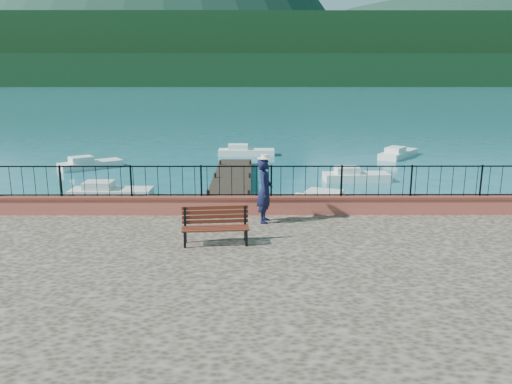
{
  "coord_description": "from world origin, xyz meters",
  "views": [
    {
      "loc": [
        -0.84,
        -11.61,
        5.45
      ],
      "look_at": [
        -0.79,
        2.0,
        2.3
      ],
      "focal_mm": 35.0,
      "sensor_mm": 36.0,
      "label": 1
    }
  ],
  "objects_px": {
    "park_bench": "(216,233)",
    "boat_2": "(357,174)",
    "boat_4": "(246,150)",
    "boat_3": "(91,162)",
    "boat_0": "(111,189)",
    "person": "(265,191)",
    "boat_1": "(339,201)",
    "boat_5": "(399,151)"
  },
  "relations": [
    {
      "from": "person",
      "to": "boat_4",
      "type": "bearing_deg",
      "value": 10.35
    },
    {
      "from": "boat_2",
      "to": "boat_1",
      "type": "bearing_deg",
      "value": -111.14
    },
    {
      "from": "person",
      "to": "boat_4",
      "type": "xyz_separation_m",
      "value": [
        -0.86,
        20.84,
        -1.76
      ]
    },
    {
      "from": "person",
      "to": "boat_5",
      "type": "relative_size",
      "value": 0.45
    },
    {
      "from": "boat_0",
      "to": "boat_2",
      "type": "bearing_deg",
      "value": 17.53
    },
    {
      "from": "boat_3",
      "to": "boat_4",
      "type": "xyz_separation_m",
      "value": [
        9.43,
        5.19,
        0.0
      ]
    },
    {
      "from": "boat_1",
      "to": "boat_4",
      "type": "distance_m",
      "value": 15.58
    },
    {
      "from": "boat_2",
      "to": "park_bench",
      "type": "bearing_deg",
      "value": -118.34
    },
    {
      "from": "boat_0",
      "to": "boat_1",
      "type": "bearing_deg",
      "value": -12.15
    },
    {
      "from": "person",
      "to": "boat_1",
      "type": "relative_size",
      "value": 0.46
    },
    {
      "from": "boat_1",
      "to": "boat_5",
      "type": "distance_m",
      "value": 15.56
    },
    {
      "from": "park_bench",
      "to": "boat_5",
      "type": "relative_size",
      "value": 0.42
    },
    {
      "from": "boat_0",
      "to": "boat_1",
      "type": "xyz_separation_m",
      "value": [
        10.13,
        -2.19,
        0.0
      ]
    },
    {
      "from": "boat_2",
      "to": "boat_5",
      "type": "xyz_separation_m",
      "value": [
        4.57,
        8.15,
        0.0
      ]
    },
    {
      "from": "park_bench",
      "to": "boat_4",
      "type": "bearing_deg",
      "value": 83.47
    },
    {
      "from": "boat_4",
      "to": "boat_3",
      "type": "bearing_deg",
      "value": -150.63
    },
    {
      "from": "boat_2",
      "to": "boat_0",
      "type": "bearing_deg",
      "value": -165.72
    },
    {
      "from": "park_bench",
      "to": "boat_0",
      "type": "relative_size",
      "value": 0.48
    },
    {
      "from": "person",
      "to": "boat_0",
      "type": "relative_size",
      "value": 0.52
    },
    {
      "from": "park_bench",
      "to": "boat_3",
      "type": "height_order",
      "value": "park_bench"
    },
    {
      "from": "park_bench",
      "to": "boat_2",
      "type": "bearing_deg",
      "value": 59.46
    },
    {
      "from": "boat_2",
      "to": "boat_3",
      "type": "distance_m",
      "value": 15.93
    },
    {
      "from": "person",
      "to": "boat_0",
      "type": "height_order",
      "value": "person"
    },
    {
      "from": "person",
      "to": "boat_0",
      "type": "bearing_deg",
      "value": 48.76
    },
    {
      "from": "boat_2",
      "to": "boat_4",
      "type": "xyz_separation_m",
      "value": [
        -6.03,
        9.04,
        0.0
      ]
    },
    {
      "from": "boat_4",
      "to": "person",
      "type": "bearing_deg",
      "value": -87.1
    },
    {
      "from": "boat_3",
      "to": "boat_4",
      "type": "distance_m",
      "value": 10.76
    },
    {
      "from": "boat_5",
      "to": "boat_2",
      "type": "bearing_deg",
      "value": -172.94
    },
    {
      "from": "boat_3",
      "to": "boat_5",
      "type": "xyz_separation_m",
      "value": [
        20.02,
        4.3,
        0.0
      ]
    },
    {
      "from": "person",
      "to": "boat_1",
      "type": "height_order",
      "value": "person"
    },
    {
      "from": "person",
      "to": "boat_5",
      "type": "bearing_deg",
      "value": -18.03
    },
    {
      "from": "boat_4",
      "to": "park_bench",
      "type": "bearing_deg",
      "value": -90.61
    },
    {
      "from": "park_bench",
      "to": "boat_5",
      "type": "height_order",
      "value": "park_bench"
    },
    {
      "from": "person",
      "to": "boat_3",
      "type": "relative_size",
      "value": 0.52
    },
    {
      "from": "boat_1",
      "to": "boat_3",
      "type": "relative_size",
      "value": 1.14
    },
    {
      "from": "boat_3",
      "to": "boat_5",
      "type": "bearing_deg",
      "value": -24.01
    },
    {
      "from": "boat_5",
      "to": "park_bench",
      "type": "bearing_deg",
      "value": -170.38
    },
    {
      "from": "boat_0",
      "to": "boat_4",
      "type": "distance_m",
      "value": 14.19
    },
    {
      "from": "boat_2",
      "to": "boat_5",
      "type": "distance_m",
      "value": 9.34
    },
    {
      "from": "boat_0",
      "to": "boat_2",
      "type": "distance_m",
      "value": 12.66
    },
    {
      "from": "boat_1",
      "to": "boat_5",
      "type": "height_order",
      "value": "same"
    },
    {
      "from": "boat_0",
      "to": "boat_1",
      "type": "relative_size",
      "value": 0.88
    }
  ]
}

